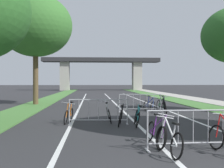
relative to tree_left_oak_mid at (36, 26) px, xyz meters
name	(u,v)px	position (x,y,z in m)	size (l,w,h in m)	color
grass_verge_left	(53,98)	(0.09, 8.85, -6.02)	(2.22, 67.04, 0.05)	#477A38
grass_verge_right	(165,98)	(12.29, 8.85, -6.02)	(2.22, 67.04, 0.05)	#477A38
sidewalk_path_right	(185,97)	(14.58, 8.85, -6.01)	(2.35, 67.04, 0.08)	#ADA89E
lane_stripe_center	(115,104)	(6.19, 0.82, -6.04)	(0.14, 38.78, 0.01)	silver
lane_stripe_right_lane	(149,103)	(8.93, 0.82, -6.04)	(0.14, 38.78, 0.01)	silver
lane_stripe_left_lane	(81,104)	(3.44, 0.82, -6.04)	(0.14, 38.78, 0.01)	silver
overpass_bridge	(101,67)	(6.19, 36.83, -1.23)	(23.79, 3.60, 6.61)	#2D2D30
tree_left_oak_mid	(36,26)	(0.00, 0.00, 0.00)	(5.60, 5.60, 8.44)	brown
crowd_barrier_nearest	(193,130)	(6.94, -15.17, -5.53)	(2.49, 0.50, 1.05)	#ADADB2
crowd_barrier_second	(98,112)	(4.57, -10.46, -5.53)	(2.50, 0.57, 1.05)	#ADADB2
crowd_barrier_third	(140,103)	(7.12, -5.75, -5.53)	(2.49, 0.55, 1.05)	#ADADB2
bicycle_black_0	(121,117)	(5.47, -10.87, -5.69)	(0.62, 1.64, 0.90)	black
bicycle_purple_1	(156,133)	(6.09, -14.59, -5.70)	(0.58, 1.64, 0.96)	black
bicycle_white_2	(169,140)	(6.16, -15.64, -5.69)	(0.47, 1.63, 0.91)	black
bicycle_teal_3	(137,117)	(6.11, -11.06, -5.70)	(0.52, 1.66, 0.88)	black
bicycle_green_5	(161,105)	(8.47, -5.28, -5.67)	(0.47, 1.64, 0.95)	black
bicycle_blue_7	(149,105)	(7.74, -5.33, -5.68)	(0.69, 1.64, 0.94)	black
bicycle_silver_8	(109,114)	(5.03, -9.92, -5.68)	(0.43, 1.61, 0.96)	black
bicycle_orange_9	(69,115)	(3.32, -10.05, -5.70)	(0.55, 1.59, 0.94)	black
bicycle_black_10	(165,106)	(8.44, -6.27, -5.67)	(0.60, 1.78, 0.97)	black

